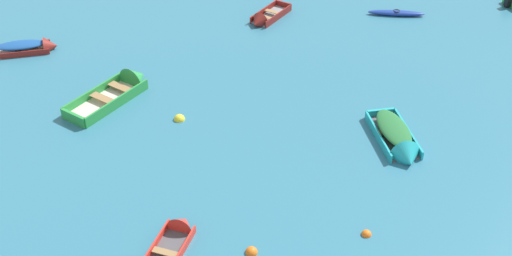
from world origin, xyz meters
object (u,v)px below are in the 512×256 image
rowboat_maroon_back_row_center (264,19)px  mooring_buoy_between_boats_left (179,119)px  kayak_deep_blue_cluster_inner (396,13)px  rowboat_maroon_far_left (32,47)px  rowboat_turquoise_foreground_center (399,141)px  rowboat_red_midfield_left (176,235)px  mooring_buoy_far_field (366,235)px  rowboat_green_midfield_right (124,87)px  mooring_buoy_midfield (251,252)px

rowboat_maroon_back_row_center → mooring_buoy_between_boats_left: bearing=-111.4°
kayak_deep_blue_cluster_inner → rowboat_maroon_far_left: rowboat_maroon_far_left is taller
rowboat_turquoise_foreground_center → rowboat_red_midfield_left: (-8.06, -4.95, -0.15)m
rowboat_red_midfield_left → mooring_buoy_far_field: size_ratio=8.62×
mooring_buoy_between_boats_left → mooring_buoy_far_field: bearing=-43.9°
rowboat_green_midfield_right → mooring_buoy_between_boats_left: size_ratio=9.23×
rowboat_maroon_back_row_center → mooring_buoy_midfield: (-0.45, -16.32, -0.16)m
rowboat_red_midfield_left → mooring_buoy_between_boats_left: (-0.61, 6.78, -0.14)m
rowboat_red_midfield_left → mooring_buoy_far_field: rowboat_red_midfield_left is taller
kayak_deep_blue_cluster_inner → mooring_buoy_between_boats_left: bearing=-137.2°
rowboat_green_midfield_right → mooring_buoy_between_boats_left: bearing=-39.2°
rowboat_green_midfield_right → rowboat_red_midfield_left: 9.50m
kayak_deep_blue_cluster_inner → rowboat_maroon_far_left: bearing=-167.6°
rowboat_turquoise_foreground_center → mooring_buoy_between_boats_left: size_ratio=7.98×
rowboat_green_midfield_right → kayak_deep_blue_cluster_inner: (13.21, 7.64, -0.08)m
rowboat_red_midfield_left → mooring_buoy_far_field: 6.22m
kayak_deep_blue_cluster_inner → rowboat_turquoise_foreground_center: size_ratio=0.83×
kayak_deep_blue_cluster_inner → rowboat_maroon_far_left: 18.71m
rowboat_maroon_back_row_center → rowboat_red_midfield_left: size_ratio=1.03×
rowboat_maroon_back_row_center → kayak_deep_blue_cluster_inner: rowboat_maroon_back_row_center is taller
kayak_deep_blue_cluster_inner → rowboat_red_midfield_left: rowboat_red_midfield_left is taller
kayak_deep_blue_cluster_inner → mooring_buoy_far_field: size_ratio=9.03×
rowboat_green_midfield_right → rowboat_maroon_far_left: size_ratio=1.34×
rowboat_maroon_back_row_center → rowboat_turquoise_foreground_center: rowboat_turquoise_foreground_center is taller
rowboat_maroon_back_row_center → kayak_deep_blue_cluster_inner: 7.12m
rowboat_turquoise_foreground_center → rowboat_green_midfield_right: bearing=160.6°
rowboat_green_midfield_right → rowboat_turquoise_foreground_center: 11.98m
mooring_buoy_midfield → mooring_buoy_between_boats_left: size_ratio=0.87×
rowboat_red_midfield_left → rowboat_maroon_far_left: bearing=123.5°
mooring_buoy_midfield → rowboat_maroon_back_row_center: bearing=88.4°
rowboat_maroon_back_row_center → rowboat_red_midfield_left: rowboat_maroon_back_row_center is taller
rowboat_maroon_back_row_center → mooring_buoy_midfield: 16.32m
rowboat_maroon_back_row_center → mooring_buoy_between_boats_left: 9.60m
kayak_deep_blue_cluster_inner → rowboat_red_midfield_left: 19.33m
rowboat_green_midfield_right → kayak_deep_blue_cluster_inner: bearing=30.0°
kayak_deep_blue_cluster_inner → rowboat_red_midfield_left: bearing=-121.0°
rowboat_green_midfield_right → mooring_buoy_between_boats_left: rowboat_green_midfield_right is taller
rowboat_maroon_back_row_center → mooring_buoy_between_boats_left: rowboat_maroon_back_row_center is taller
rowboat_green_midfield_right → rowboat_maroon_far_left: bearing=144.5°
kayak_deep_blue_cluster_inner → mooring_buoy_midfield: 18.74m
mooring_buoy_between_boats_left → rowboat_turquoise_foreground_center: bearing=-11.9°
rowboat_maroon_far_left → mooring_buoy_midfield: (10.76, -13.14, -0.23)m
mooring_buoy_far_field → mooring_buoy_between_boats_left: mooring_buoy_between_boats_left is taller
rowboat_red_midfield_left → mooring_buoy_far_field: bearing=2.0°
mooring_buoy_far_field → rowboat_red_midfield_left: bearing=-178.0°
rowboat_red_midfield_left → mooring_buoy_between_boats_left: 6.80m
rowboat_maroon_far_left → mooring_buoy_between_boats_left: rowboat_maroon_far_left is taller
rowboat_maroon_back_row_center → kayak_deep_blue_cluster_inner: bearing=6.9°
kayak_deep_blue_cluster_inner → rowboat_maroon_far_left: size_ratio=0.95×
rowboat_turquoise_foreground_center → mooring_buoy_far_field: bearing=-111.3°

